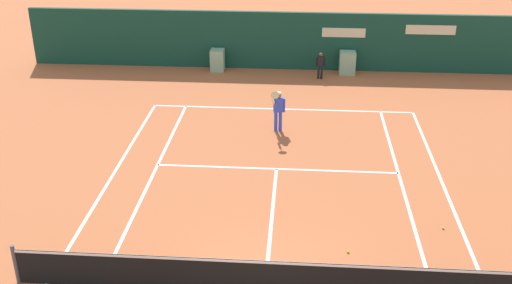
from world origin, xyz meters
TOP-DOWN VIEW (x-y plane):
  - ground_plane at (-0.00, 0.58)m, footprint 80.00×80.00m
  - tennis_net at (0.00, 0.00)m, footprint 12.10×0.10m
  - sponsor_back_wall at (0.02, 16.97)m, footprint 25.00×1.02m
  - player_on_baseline at (-0.08, 9.49)m, footprint 0.51×0.74m
  - ball_kid_left_post at (1.62, 15.60)m, footprint 0.42×0.17m
  - tennis_ball_mid_court at (2.08, 1.81)m, footprint 0.07×0.07m
  - tennis_ball_by_sideline at (4.79, 3.15)m, footprint 0.07×0.07m

SIDE VIEW (x-z plane):
  - ground_plane at x=0.00m, z-range 0.00..0.01m
  - tennis_ball_mid_court at x=2.08m, z-range 0.00..0.07m
  - tennis_ball_by_sideline at x=4.79m, z-range 0.00..0.07m
  - tennis_net at x=0.00m, z-range -0.02..1.05m
  - ball_kid_left_post at x=1.62m, z-range 0.10..1.35m
  - player_on_baseline at x=-0.08m, z-range 0.05..1.84m
  - sponsor_back_wall at x=0.02m, z-range -0.05..2.72m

